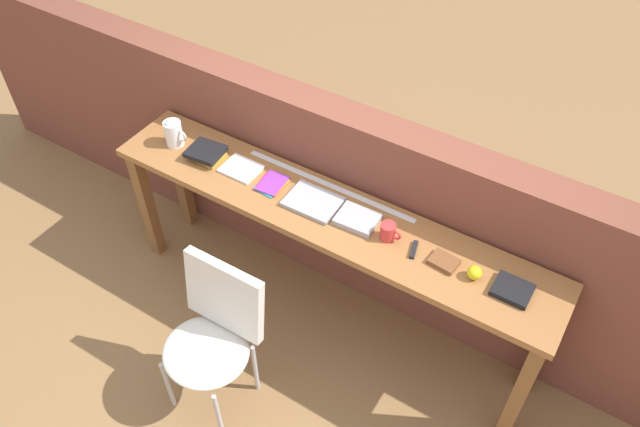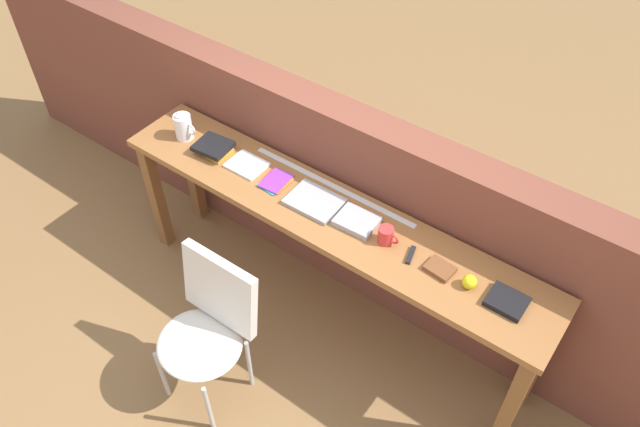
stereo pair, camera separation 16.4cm
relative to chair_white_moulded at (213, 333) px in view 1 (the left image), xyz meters
The scene contains 16 objects.
ground_plane 0.70m from the chair_white_moulded, 63.86° to the left, with size 40.00×40.00×0.00m, color olive.
brick_wall_back 1.08m from the chair_white_moulded, 79.00° to the left, with size 6.00×0.20×1.25m, color brown.
sideboard 0.78m from the chair_white_moulded, 74.03° to the left, with size 2.50×0.44×0.88m.
chair_white_moulded is the anchor object (origin of this frame).
pitcher_white 1.15m from the chair_white_moulded, 137.63° to the left, with size 0.14×0.10×0.18m.
book_stack_leftmost 0.99m from the chair_white_moulded, 128.03° to the left, with size 0.21×0.19×0.06m.
magazine_cycling 0.89m from the chair_white_moulded, 114.84° to the left, with size 0.20×0.17×0.01m, color white.
pamphlet_pile_colourful 0.82m from the chair_white_moulded, 100.25° to the left, with size 0.15×0.18×0.01m.
book_open_centre 0.83m from the chair_white_moulded, 80.17° to the left, with size 0.28×0.21×0.02m, color #9E9EA3.
book_grey_hardcover 0.91m from the chair_white_moulded, 62.61° to the left, with size 0.20×0.16×0.03m, color #9E9EA3.
mug 1.00m from the chair_white_moulded, 51.94° to the left, with size 0.11×0.08×0.09m.
multitool_folded 1.07m from the chair_white_moulded, 45.21° to the left, with size 0.02×0.11×0.02m, color black.
leather_journal_brown 1.18m from the chair_white_moulded, 39.80° to the left, with size 0.13×0.10×0.02m, color brown.
sports_ball_small 1.30m from the chair_white_moulded, 35.13° to the left, with size 0.07×0.07×0.07m, color yellow.
book_repair_rightmost 1.44m from the chair_white_moulded, 31.38° to the left, with size 0.17×0.15×0.03m, color black.
ruler_metal_back_edge 0.97m from the chair_white_moulded, 81.94° to the left, with size 1.01×0.03×0.00m, color silver.
Camera 1 is at (1.15, -1.60, 3.14)m, focal length 35.00 mm.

